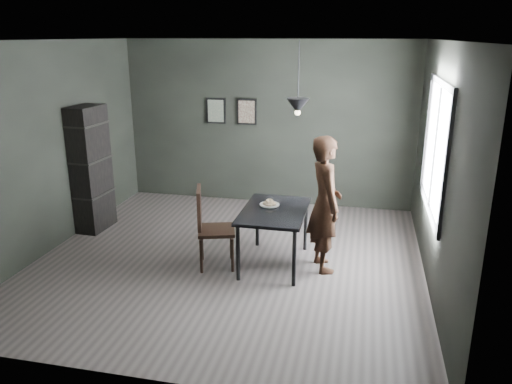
% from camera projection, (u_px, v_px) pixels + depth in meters
% --- Properties ---
extents(ground, '(5.00, 5.00, 0.00)m').
position_uv_depth(ground, '(230.00, 259.00, 6.65)').
color(ground, '#3A3432').
rests_on(ground, ground).
extents(back_wall, '(5.00, 0.10, 2.80)m').
position_uv_depth(back_wall, '(267.00, 124.00, 8.56)').
color(back_wall, black).
rests_on(back_wall, ground).
extents(ceiling, '(5.00, 5.00, 0.02)m').
position_uv_depth(ceiling, '(226.00, 40.00, 5.81)').
color(ceiling, silver).
rests_on(ceiling, ground).
extents(window_assembly, '(0.04, 1.96, 1.56)m').
position_uv_depth(window_assembly, '(435.00, 147.00, 5.84)').
color(window_assembly, white).
rests_on(window_assembly, ground).
extents(cafe_table, '(0.80, 1.20, 0.75)m').
position_uv_depth(cafe_table, '(274.00, 215.00, 6.32)').
color(cafe_table, black).
rests_on(cafe_table, ground).
extents(white_plate, '(0.23, 0.23, 0.01)m').
position_uv_depth(white_plate, '(269.00, 205.00, 6.44)').
color(white_plate, white).
rests_on(white_plate, cafe_table).
extents(donut_pile, '(0.18, 0.18, 0.08)m').
position_uv_depth(donut_pile, '(269.00, 203.00, 6.43)').
color(donut_pile, beige).
rests_on(donut_pile, white_plate).
extents(woman, '(0.62, 0.74, 1.72)m').
position_uv_depth(woman, '(325.00, 204.00, 6.16)').
color(woman, black).
rests_on(woman, ground).
extents(wood_chair, '(0.57, 0.57, 1.05)m').
position_uv_depth(wood_chair, '(209.00, 222.00, 6.29)').
color(wood_chair, black).
rests_on(wood_chair, ground).
extents(shelf_unit, '(0.39, 0.64, 1.88)m').
position_uv_depth(shelf_unit, '(91.00, 169.00, 7.46)').
color(shelf_unit, black).
rests_on(shelf_unit, ground).
extents(pendant_lamp, '(0.28, 0.28, 0.86)m').
position_uv_depth(pendant_lamp, '(298.00, 106.00, 5.95)').
color(pendant_lamp, black).
rests_on(pendant_lamp, ground).
extents(framed_print_left, '(0.34, 0.04, 0.44)m').
position_uv_depth(framed_print_left, '(216.00, 111.00, 8.65)').
color(framed_print_left, black).
rests_on(framed_print_left, ground).
extents(framed_print_right, '(0.34, 0.04, 0.44)m').
position_uv_depth(framed_print_right, '(247.00, 112.00, 8.54)').
color(framed_print_right, black).
rests_on(framed_print_right, ground).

